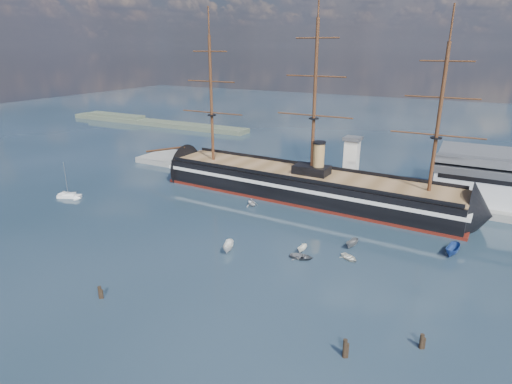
% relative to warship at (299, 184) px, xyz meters
% --- Properties ---
extents(ground, '(600.00, 600.00, 0.00)m').
position_rel_warship_xyz_m(ground, '(8.52, -20.00, -4.04)').
color(ground, '#13232D').
rests_on(ground, ground).
extents(quay, '(180.00, 18.00, 2.00)m').
position_rel_warship_xyz_m(quay, '(18.52, 16.00, -4.04)').
color(quay, slate).
rests_on(quay, ground).
extents(quay_tower, '(5.00, 5.00, 15.00)m').
position_rel_warship_xyz_m(quay_tower, '(11.52, 13.00, 5.72)').
color(quay_tower, silver).
rests_on(quay_tower, ground).
extents(shoreline, '(120.00, 10.00, 4.00)m').
position_rel_warship_xyz_m(shoreline, '(-130.71, 75.00, -2.59)').
color(shoreline, '#3F4C38').
rests_on(shoreline, ground).
extents(warship, '(113.18, 19.73, 53.94)m').
position_rel_warship_xyz_m(warship, '(0.00, 0.00, 0.00)').
color(warship, black).
rests_on(warship, ground).
extents(sailboat, '(7.07, 4.68, 10.97)m').
position_rel_warship_xyz_m(sailboat, '(-59.75, -33.00, -3.34)').
color(sailboat, silver).
rests_on(sailboat, ground).
extents(motorboat_a, '(6.65, 4.33, 2.50)m').
position_rel_warship_xyz_m(motorboat_a, '(0.40, -40.12, -4.04)').
color(motorboat_a, white).
rests_on(motorboat_a, ground).
extents(motorboat_b, '(1.72, 3.28, 1.46)m').
position_rel_warship_xyz_m(motorboat_b, '(15.93, -35.81, -4.04)').
color(motorboat_b, slate).
rests_on(motorboat_b, ground).
extents(motorboat_c, '(5.55, 2.89, 2.11)m').
position_rel_warship_xyz_m(motorboat_c, '(23.73, -25.29, -4.04)').
color(motorboat_c, slate).
rests_on(motorboat_c, ground).
extents(motorboat_d, '(5.87, 6.91, 2.36)m').
position_rel_warship_xyz_m(motorboat_d, '(-8.62, -13.22, -4.04)').
color(motorboat_d, silver).
rests_on(motorboat_d, ground).
extents(motorboat_e, '(2.33, 2.83, 1.25)m').
position_rel_warship_xyz_m(motorboat_e, '(24.93, -31.23, -4.04)').
color(motorboat_e, silver).
rests_on(motorboat_e, ground).
extents(motorboat_f, '(7.58, 3.82, 2.90)m').
position_rel_warship_xyz_m(motorboat_f, '(43.87, -18.72, -4.04)').
color(motorboat_f, navy).
rests_on(motorboat_f, ground).
extents(motorboat_g, '(4.32, 1.78, 1.70)m').
position_rel_warship_xyz_m(motorboat_g, '(14.76, -32.57, -4.04)').
color(motorboat_g, white).
rests_on(motorboat_g, ground).
extents(piling_near_left, '(0.64, 0.64, 3.07)m').
position_rel_warship_xyz_m(piling_near_left, '(-9.91, -66.78, -4.04)').
color(piling_near_left, black).
rests_on(piling_near_left, ground).
extents(piling_near_right, '(0.64, 0.64, 3.72)m').
position_rel_warship_xyz_m(piling_near_right, '(33.15, -60.87, -4.04)').
color(piling_near_right, black).
rests_on(piling_near_right, ground).
extents(piling_far_right, '(0.64, 0.64, 3.14)m').
position_rel_warship_xyz_m(piling_far_right, '(42.61, -53.54, -4.04)').
color(piling_far_right, black).
rests_on(piling_far_right, ground).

